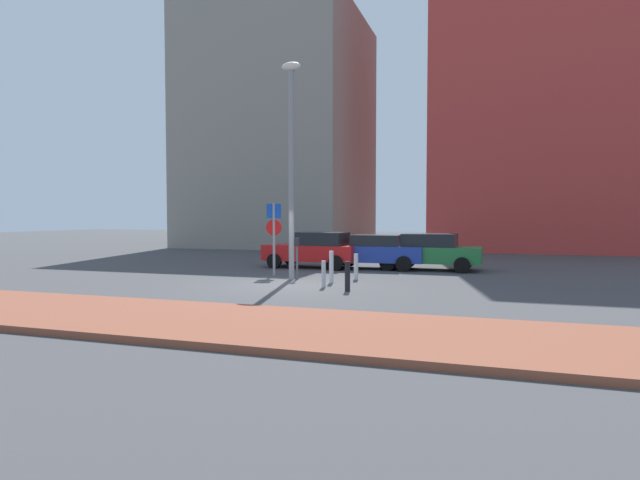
{
  "coord_description": "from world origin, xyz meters",
  "views": [
    {
      "loc": [
        6.27,
        -15.82,
        2.24
      ],
      "look_at": [
        -0.19,
        3.82,
        1.32
      ],
      "focal_mm": 29.39,
      "sensor_mm": 36.0,
      "label": 1
    }
  ],
  "objects_px": {
    "parked_car_blue": "(372,251)",
    "parking_meter": "(297,253)",
    "street_lamp": "(291,154)",
    "parking_sign_post": "(274,230)",
    "parked_car_green": "(428,251)",
    "traffic_bollard_edge": "(324,274)",
    "parked_car_red": "(314,249)",
    "traffic_bollard_near": "(331,267)",
    "traffic_bollard_mid": "(347,276)",
    "traffic_bollard_far": "(356,267)"
  },
  "relations": [
    {
      "from": "parked_car_red",
      "to": "traffic_bollard_edge",
      "type": "xyz_separation_m",
      "value": [
        2.36,
        -6.0,
        -0.39
      ]
    },
    {
      "from": "traffic_bollard_near",
      "to": "traffic_bollard_far",
      "type": "bearing_deg",
      "value": 64.14
    },
    {
      "from": "parking_sign_post",
      "to": "traffic_bollard_edge",
      "type": "bearing_deg",
      "value": -42.83
    },
    {
      "from": "traffic_bollard_near",
      "to": "traffic_bollard_edge",
      "type": "xyz_separation_m",
      "value": [
        0.11,
        -1.19,
        -0.12
      ]
    },
    {
      "from": "parked_car_green",
      "to": "traffic_bollard_edge",
      "type": "relative_size",
      "value": 5.23
    },
    {
      "from": "traffic_bollard_far",
      "to": "parking_meter",
      "type": "bearing_deg",
      "value": -163.15
    },
    {
      "from": "parked_car_blue",
      "to": "parked_car_red",
      "type": "bearing_deg",
      "value": -171.99
    },
    {
      "from": "street_lamp",
      "to": "traffic_bollard_far",
      "type": "distance_m",
      "value": 4.61
    },
    {
      "from": "parked_car_red",
      "to": "traffic_bollard_edge",
      "type": "distance_m",
      "value": 6.46
    },
    {
      "from": "traffic_bollard_mid",
      "to": "traffic_bollard_far",
      "type": "distance_m",
      "value": 2.97
    },
    {
      "from": "parked_car_red",
      "to": "parking_sign_post",
      "type": "distance_m",
      "value": 3.54
    },
    {
      "from": "parked_car_red",
      "to": "parked_car_blue",
      "type": "distance_m",
      "value": 2.51
    },
    {
      "from": "parked_car_green",
      "to": "parking_sign_post",
      "type": "relative_size",
      "value": 1.61
    },
    {
      "from": "parked_car_green",
      "to": "traffic_bollard_far",
      "type": "xyz_separation_m",
      "value": [
        -2.02,
        -4.26,
        -0.33
      ]
    },
    {
      "from": "traffic_bollard_near",
      "to": "traffic_bollard_mid",
      "type": "height_order",
      "value": "traffic_bollard_near"
    },
    {
      "from": "traffic_bollard_edge",
      "to": "parked_car_blue",
      "type": "bearing_deg",
      "value": 88.85
    },
    {
      "from": "parking_meter",
      "to": "street_lamp",
      "type": "bearing_deg",
      "value": -161.38
    },
    {
      "from": "street_lamp",
      "to": "traffic_bollard_edge",
      "type": "relative_size",
      "value": 9.0
    },
    {
      "from": "parked_car_green",
      "to": "street_lamp",
      "type": "xyz_separation_m",
      "value": [
        -4.22,
        -4.93,
        3.67
      ]
    },
    {
      "from": "parking_sign_post",
      "to": "traffic_bollard_edge",
      "type": "height_order",
      "value": "parking_sign_post"
    },
    {
      "from": "parked_car_green",
      "to": "traffic_bollard_near",
      "type": "xyz_separation_m",
      "value": [
        -2.58,
        -5.42,
        -0.25
      ]
    },
    {
      "from": "street_lamp",
      "to": "parked_car_red",
      "type": "bearing_deg",
      "value": 98.17
    },
    {
      "from": "parked_car_green",
      "to": "parking_sign_post",
      "type": "distance_m",
      "value": 6.7
    },
    {
      "from": "street_lamp",
      "to": "traffic_bollard_near",
      "type": "distance_m",
      "value": 4.27
    },
    {
      "from": "parked_car_blue",
      "to": "traffic_bollard_near",
      "type": "height_order",
      "value": "parked_car_blue"
    },
    {
      "from": "parked_car_red",
      "to": "parked_car_blue",
      "type": "bearing_deg",
      "value": 8.01
    },
    {
      "from": "street_lamp",
      "to": "parking_sign_post",
      "type": "bearing_deg",
      "value": 139.17
    },
    {
      "from": "parking_sign_post",
      "to": "parking_meter",
      "type": "bearing_deg",
      "value": -34.69
    },
    {
      "from": "parked_car_green",
      "to": "traffic_bollard_mid",
      "type": "height_order",
      "value": "parked_car_green"
    },
    {
      "from": "street_lamp",
      "to": "traffic_bollard_mid",
      "type": "distance_m",
      "value": 5.32
    },
    {
      "from": "parked_car_blue",
      "to": "parking_meter",
      "type": "bearing_deg",
      "value": -110.09
    },
    {
      "from": "parking_sign_post",
      "to": "parking_meter",
      "type": "height_order",
      "value": "parking_sign_post"
    },
    {
      "from": "parked_car_red",
      "to": "street_lamp",
      "type": "relative_size",
      "value": 0.55
    },
    {
      "from": "traffic_bollard_near",
      "to": "parking_sign_post",
      "type": "bearing_deg",
      "value": 152.34
    },
    {
      "from": "parked_car_red",
      "to": "parked_car_blue",
      "type": "relative_size",
      "value": 0.92
    },
    {
      "from": "parked_car_green",
      "to": "traffic_bollard_edge",
      "type": "distance_m",
      "value": 7.07
    },
    {
      "from": "street_lamp",
      "to": "traffic_bollard_edge",
      "type": "bearing_deg",
      "value": -44.02
    },
    {
      "from": "street_lamp",
      "to": "traffic_bollard_mid",
      "type": "height_order",
      "value": "street_lamp"
    },
    {
      "from": "parked_car_blue",
      "to": "traffic_bollard_edge",
      "type": "xyz_separation_m",
      "value": [
        -0.13,
        -6.35,
        -0.34
      ]
    },
    {
      "from": "parked_car_blue",
      "to": "parked_car_green",
      "type": "distance_m",
      "value": 2.36
    },
    {
      "from": "parking_meter",
      "to": "traffic_bollard_edge",
      "type": "xyz_separation_m",
      "value": [
        1.56,
        -1.74,
        -0.53
      ]
    },
    {
      "from": "parked_car_blue",
      "to": "parking_sign_post",
      "type": "distance_m",
      "value": 4.86
    },
    {
      "from": "parked_car_blue",
      "to": "traffic_bollard_mid",
      "type": "bearing_deg",
      "value": -83.34
    },
    {
      "from": "parked_car_red",
      "to": "traffic_bollard_near",
      "type": "xyz_separation_m",
      "value": [
        2.25,
        -4.81,
        -0.27
      ]
    },
    {
      "from": "parked_car_blue",
      "to": "traffic_bollard_far",
      "type": "height_order",
      "value": "parked_car_blue"
    },
    {
      "from": "street_lamp",
      "to": "traffic_bollard_mid",
      "type": "xyz_separation_m",
      "value": [
        2.68,
        -2.26,
        -4.01
      ]
    },
    {
      "from": "parked_car_green",
      "to": "traffic_bollard_near",
      "type": "distance_m",
      "value": 6.01
    },
    {
      "from": "parked_car_red",
      "to": "parked_car_blue",
      "type": "height_order",
      "value": "parked_car_red"
    },
    {
      "from": "parked_car_red",
      "to": "traffic_bollard_edge",
      "type": "relative_size",
      "value": 4.94
    },
    {
      "from": "parking_meter",
      "to": "traffic_bollard_mid",
      "type": "xyz_separation_m",
      "value": [
        2.5,
        -2.32,
        -0.5
      ]
    }
  ]
}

